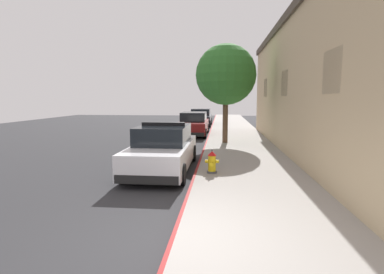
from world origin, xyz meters
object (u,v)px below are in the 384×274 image
object	(u,v)px
parked_car_silver_ahead	(194,124)
parked_car_dark_far	(201,118)
police_cruiser	(163,149)
fire_hydrant	(212,162)
street_tree	(226,75)

from	to	relation	value
parked_car_silver_ahead	parked_car_dark_far	world-z (taller)	same
police_cruiser	fire_hydrant	distance (m)	1.90
police_cruiser	street_tree	size ratio (longest dim) A/B	0.94
street_tree	parked_car_silver_ahead	bearing A→B (deg)	115.18
police_cruiser	parked_car_dark_far	bearing A→B (deg)	89.68
parked_car_dark_far	fire_hydrant	world-z (taller)	parked_car_dark_far
police_cruiser	street_tree	world-z (taller)	street_tree
police_cruiser	street_tree	xyz separation A→B (m)	(2.19, 6.00, 2.97)
police_cruiser	street_tree	distance (m)	7.04
street_tree	fire_hydrant	bearing A→B (deg)	-94.06
parked_car_silver_ahead	parked_car_dark_far	distance (m)	7.23
police_cruiser	parked_car_silver_ahead	world-z (taller)	police_cruiser
police_cruiser	fire_hydrant	world-z (taller)	police_cruiser
fire_hydrant	street_tree	distance (m)	7.53
parked_car_silver_ahead	police_cruiser	bearing A→B (deg)	-90.50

